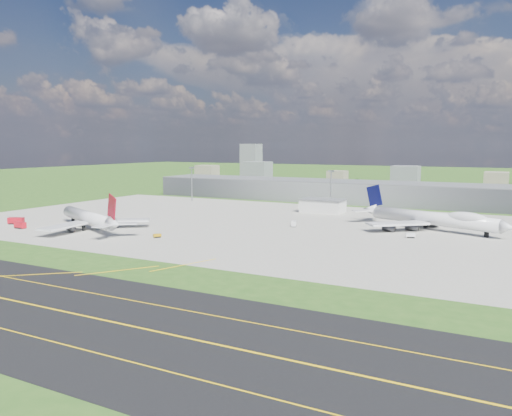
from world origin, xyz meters
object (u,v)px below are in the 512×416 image
at_px(airliner_red_twin, 90,219).
at_px(crash_tender, 20,225).
at_px(van_white_far, 410,236).
at_px(tug_yellow, 157,236).
at_px(fire_truck, 16,221).
at_px(airliner_blue_quad, 433,219).
at_px(van_white_near, 294,224).

height_order(airliner_red_twin, crash_tender, airliner_red_twin).
bearing_deg(van_white_far, airliner_red_twin, 174.80).
distance_m(airliner_red_twin, tug_yellow, 45.59).
height_order(crash_tender, tug_yellow, crash_tender).
bearing_deg(crash_tender, fire_truck, 150.36).
height_order(airliner_blue_quad, van_white_far, airliner_blue_quad).
bearing_deg(airliner_red_twin, airliner_blue_quad, -129.36).
xyz_separation_m(crash_tender, van_white_far, (180.35, 64.81, -0.54)).
distance_m(fire_truck, van_white_far, 202.77).
distance_m(airliner_red_twin, airliner_blue_quad, 171.40).
xyz_separation_m(fire_truck, van_white_near, (134.88, 61.63, -0.38)).
relative_size(airliner_red_twin, crash_tender, 10.85).
xyz_separation_m(airliner_red_twin, van_white_near, (87.97, 54.47, -3.95)).
bearing_deg(fire_truck, tug_yellow, -21.92).
distance_m(airliner_blue_quad, van_white_near, 69.20).
distance_m(airliner_red_twin, van_white_near, 103.55).
distance_m(fire_truck, van_white_near, 148.29).
xyz_separation_m(airliner_red_twin, airliner_blue_quad, (153.53, 76.18, 0.49)).
bearing_deg(airliner_red_twin, van_white_far, -137.34).
xyz_separation_m(airliner_red_twin, crash_tender, (-32.48, -15.60, -3.70)).
relative_size(airliner_blue_quad, tug_yellow, 19.30).
distance_m(airliner_blue_quad, crash_tender, 207.47).
bearing_deg(airliner_red_twin, tug_yellow, -160.40).
bearing_deg(fire_truck, van_white_near, 0.47).
distance_m(crash_tender, van_white_near, 139.35).
bearing_deg(airliner_blue_quad, van_white_far, -81.07).
bearing_deg(fire_truck, airliner_blue_quad, -1.51).
height_order(airliner_blue_quad, fire_truck, airliner_blue_quad).
bearing_deg(fire_truck, van_white_far, -7.95).
bearing_deg(crash_tender, airliner_red_twin, 26.35).
bearing_deg(airliner_blue_quad, airliner_red_twin, -132.83).
bearing_deg(van_white_near, fire_truck, 93.32).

